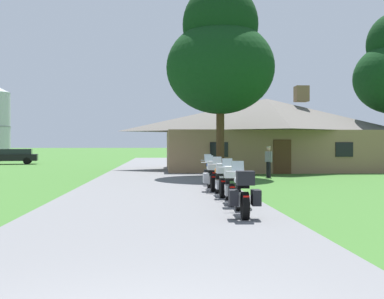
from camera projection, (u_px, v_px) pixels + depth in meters
The scene contains 11 objects.
ground_plane at pixel (158, 180), 23.64m from camera, with size 500.00×500.00×0.00m, color #386628.
asphalt_driveway at pixel (158, 182), 21.64m from camera, with size 6.40×80.00×0.06m, color slate.
motorcycle_white_nearest_to_camera at pixel (243, 194), 11.12m from camera, with size 0.77×2.08×1.30m.
motorcycle_white_second_in_row at pixel (230, 185), 13.51m from camera, with size 0.66×2.08×1.30m.
motorcycle_orange_third_in_row at pixel (220, 179), 15.55m from camera, with size 0.66×2.08×1.30m.
motorcycle_silver_fourth_in_row at pixel (212, 176), 17.46m from camera, with size 0.72×2.08×1.30m.
motorcycle_blue_farthest_in_row at pixel (211, 172), 19.97m from camera, with size 0.77×2.08×1.30m.
stone_lodge at pixel (266, 133), 32.55m from camera, with size 14.72×8.98×5.92m.
bystander_gray_shirt_near_lodge at pixel (269, 160), 25.17m from camera, with size 0.35×0.51×1.69m.
tree_by_lodge_front at pixel (220, 55), 25.23m from camera, with size 5.88×5.88×10.52m.
parked_black_suv_far_left at pixel (12, 156), 42.36m from camera, with size 4.87×2.68×1.40m.
Camera 1 is at (0.17, -3.68, 1.78)m, focal length 43.39 mm.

